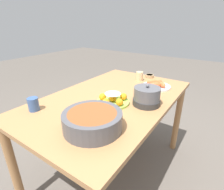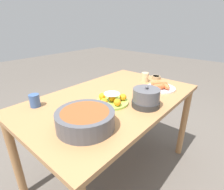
{
  "view_description": "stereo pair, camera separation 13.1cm",
  "coord_description": "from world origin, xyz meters",
  "px_view_note": "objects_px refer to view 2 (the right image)",
  "views": [
    {
      "loc": [
        1.04,
        0.72,
        1.33
      ],
      "look_at": [
        0.04,
        0.04,
        0.81
      ],
      "focal_mm": 28.0,
      "sensor_mm": 36.0,
      "label": 1
    },
    {
      "loc": [
        0.96,
        0.82,
        1.33
      ],
      "look_at": [
        0.04,
        0.04,
        0.81
      ],
      "focal_mm": 28.0,
      "sensor_mm": 36.0,
      "label": 2
    }
  ],
  "objects_px": {
    "warming_pot": "(146,98)",
    "cake_plate": "(112,100)",
    "seafood_platter": "(161,87)",
    "serving_bowl": "(85,119)",
    "cup_far": "(145,77)",
    "cup_near": "(35,101)",
    "dining_table": "(112,108)",
    "sauce_bowl": "(156,77)"
  },
  "relations": [
    {
      "from": "cake_plate",
      "to": "sauce_bowl",
      "type": "relative_size",
      "value": 2.71
    },
    {
      "from": "warming_pot",
      "to": "cup_near",
      "type": "bearing_deg",
      "value": -49.14
    },
    {
      "from": "cake_plate",
      "to": "serving_bowl",
      "type": "height_order",
      "value": "serving_bowl"
    },
    {
      "from": "seafood_platter",
      "to": "cake_plate",
      "type": "bearing_deg",
      "value": -15.71
    },
    {
      "from": "sauce_bowl",
      "to": "seafood_platter",
      "type": "xyz_separation_m",
      "value": [
        0.24,
        0.17,
        0.01
      ]
    },
    {
      "from": "serving_bowl",
      "to": "warming_pot",
      "type": "bearing_deg",
      "value": 165.29
    },
    {
      "from": "seafood_platter",
      "to": "cup_near",
      "type": "relative_size",
      "value": 2.85
    },
    {
      "from": "sauce_bowl",
      "to": "seafood_platter",
      "type": "height_order",
      "value": "seafood_platter"
    },
    {
      "from": "seafood_platter",
      "to": "warming_pot",
      "type": "distance_m",
      "value": 0.38
    },
    {
      "from": "dining_table",
      "to": "cup_far",
      "type": "distance_m",
      "value": 0.52
    },
    {
      "from": "warming_pot",
      "to": "serving_bowl",
      "type": "bearing_deg",
      "value": -14.71
    },
    {
      "from": "warming_pot",
      "to": "cake_plate",
      "type": "bearing_deg",
      "value": -60.64
    },
    {
      "from": "dining_table",
      "to": "cake_plate",
      "type": "height_order",
      "value": "cake_plate"
    },
    {
      "from": "serving_bowl",
      "to": "seafood_platter",
      "type": "xyz_separation_m",
      "value": [
        -0.82,
        0.05,
        -0.03
      ]
    },
    {
      "from": "serving_bowl",
      "to": "cup_far",
      "type": "bearing_deg",
      "value": -169.49
    },
    {
      "from": "sauce_bowl",
      "to": "warming_pot",
      "type": "xyz_separation_m",
      "value": [
        0.61,
        0.24,
        0.05
      ]
    },
    {
      "from": "dining_table",
      "to": "cup_near",
      "type": "relative_size",
      "value": 15.94
    },
    {
      "from": "seafood_platter",
      "to": "warming_pot",
      "type": "height_order",
      "value": "warming_pot"
    },
    {
      "from": "dining_table",
      "to": "warming_pot",
      "type": "height_order",
      "value": "warming_pot"
    },
    {
      "from": "sauce_bowl",
      "to": "cup_far",
      "type": "xyz_separation_m",
      "value": [
        0.15,
        -0.05,
        0.03
      ]
    },
    {
      "from": "cake_plate",
      "to": "serving_bowl",
      "type": "relative_size",
      "value": 0.73
    },
    {
      "from": "dining_table",
      "to": "warming_pot",
      "type": "xyz_separation_m",
      "value": [
        -0.03,
        0.28,
        0.16
      ]
    },
    {
      "from": "dining_table",
      "to": "warming_pot",
      "type": "bearing_deg",
      "value": 95.66
    },
    {
      "from": "seafood_platter",
      "to": "serving_bowl",
      "type": "bearing_deg",
      "value": -3.27
    },
    {
      "from": "dining_table",
      "to": "cake_plate",
      "type": "xyz_separation_m",
      "value": [
        0.09,
        0.07,
        0.13
      ]
    },
    {
      "from": "cake_plate",
      "to": "cup_far",
      "type": "bearing_deg",
      "value": -172.33
    },
    {
      "from": "serving_bowl",
      "to": "sauce_bowl",
      "type": "relative_size",
      "value": 3.71
    },
    {
      "from": "dining_table",
      "to": "cake_plate",
      "type": "bearing_deg",
      "value": 39.93
    },
    {
      "from": "serving_bowl",
      "to": "seafood_platter",
      "type": "height_order",
      "value": "serving_bowl"
    },
    {
      "from": "seafood_platter",
      "to": "warming_pot",
      "type": "bearing_deg",
      "value": 10.71
    },
    {
      "from": "sauce_bowl",
      "to": "cup_far",
      "type": "distance_m",
      "value": 0.16
    },
    {
      "from": "cup_far",
      "to": "cake_plate",
      "type": "bearing_deg",
      "value": 7.67
    },
    {
      "from": "serving_bowl",
      "to": "sauce_bowl",
      "type": "xyz_separation_m",
      "value": [
        -1.06,
        -0.12,
        -0.04
      ]
    },
    {
      "from": "cup_far",
      "to": "serving_bowl",
      "type": "bearing_deg",
      "value": 10.51
    },
    {
      "from": "cup_near",
      "to": "sauce_bowl",
      "type": "bearing_deg",
      "value": 162.88
    },
    {
      "from": "cup_near",
      "to": "dining_table",
      "type": "bearing_deg",
      "value": 147.88
    },
    {
      "from": "seafood_platter",
      "to": "cup_near",
      "type": "height_order",
      "value": "cup_near"
    },
    {
      "from": "sauce_bowl",
      "to": "serving_bowl",
      "type": "bearing_deg",
      "value": 6.48
    },
    {
      "from": "dining_table",
      "to": "sauce_bowl",
      "type": "distance_m",
      "value": 0.65
    },
    {
      "from": "cup_far",
      "to": "warming_pot",
      "type": "height_order",
      "value": "warming_pot"
    },
    {
      "from": "cake_plate",
      "to": "seafood_platter",
      "type": "xyz_separation_m",
      "value": [
        -0.49,
        0.14,
        -0.01
      ]
    },
    {
      "from": "cake_plate",
      "to": "sauce_bowl",
      "type": "height_order",
      "value": "cake_plate"
    }
  ]
}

